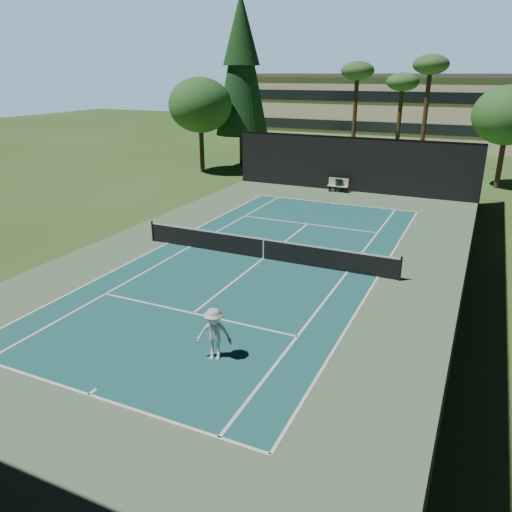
{
  "coord_description": "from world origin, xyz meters",
  "views": [
    {
      "loc": [
        9.09,
        -20.48,
        8.4
      ],
      "look_at": [
        1.0,
        -3.0,
        1.3
      ],
      "focal_mm": 35.0,
      "sensor_mm": 36.0,
      "label": 1
    }
  ],
  "objects": [
    {
      "name": "apron_slab",
      "position": [
        0.0,
        0.0,
        0.01
      ],
      "size": [
        18.0,
        32.0,
        0.01
      ],
      "primitive_type": "cube",
      "color": "#567350",
      "rests_on": "ground"
    },
    {
      "name": "park_bench",
      "position": [
        -0.78,
        15.46,
        0.55
      ],
      "size": [
        1.5,
        0.45,
        1.02
      ],
      "color": "beige",
      "rests_on": "ground"
    },
    {
      "name": "fence",
      "position": [
        0.0,
        0.06,
        2.01
      ],
      "size": [
        18.04,
        32.05,
        4.03
      ],
      "color": "black",
      "rests_on": "ground"
    },
    {
      "name": "campus_building",
      "position": [
        0.0,
        45.98,
        4.21
      ],
      "size": [
        40.5,
        12.5,
        8.3
      ],
      "color": "beige",
      "rests_on": "ground"
    },
    {
      "name": "palm_b",
      "position": [
        1.5,
        26.0,
        7.36
      ],
      "size": [
        2.8,
        2.8,
        8.42
      ],
      "color": "#3F2F1B",
      "rests_on": "ground"
    },
    {
      "name": "pine_tree",
      "position": [
        -12.0,
        22.0,
        9.55
      ],
      "size": [
        4.8,
        4.8,
        15.0
      ],
      "color": "#4E3221",
      "rests_on": "ground"
    },
    {
      "name": "court_lines",
      "position": [
        0.0,
        0.0,
        0.02
      ],
      "size": [
        11.07,
        23.87,
        0.01
      ],
      "color": "white",
      "rests_on": "ground"
    },
    {
      "name": "tennis_ball_b",
      "position": [
        0.1,
        2.0,
        0.03
      ],
      "size": [
        0.07,
        0.07,
        0.07
      ],
      "primitive_type": "sphere",
      "color": "yellow",
      "rests_on": "ground"
    },
    {
      "name": "palm_c",
      "position": [
        4.0,
        23.0,
        8.6
      ],
      "size": [
        2.8,
        2.8,
        9.77
      ],
      "color": "#452E1D",
      "rests_on": "ground"
    },
    {
      "name": "tennis_net",
      "position": [
        0.0,
        0.0,
        0.56
      ],
      "size": [
        12.9,
        0.1,
        1.1
      ],
      "color": "black",
      "rests_on": "ground"
    },
    {
      "name": "tennis_ball_a",
      "position": [
        -1.5,
        -11.35,
        0.03
      ],
      "size": [
        0.06,
        0.06,
        0.06
      ],
      "primitive_type": "sphere",
      "color": "#B0D12F",
      "rests_on": "ground"
    },
    {
      "name": "tennis_ball_d",
      "position": [
        -4.1,
        2.49,
        0.03
      ],
      "size": [
        0.06,
        0.06,
        0.06
      ],
      "primitive_type": "sphere",
      "color": "yellow",
      "rests_on": "ground"
    },
    {
      "name": "decid_tree_c",
      "position": [
        -14.0,
        18.0,
        5.76
      ],
      "size": [
        5.44,
        5.44,
        8.09
      ],
      "color": "#48301F",
      "rests_on": "ground"
    },
    {
      "name": "tennis_ball_c",
      "position": [
        1.55,
        1.89,
        0.03
      ],
      "size": [
        0.06,
        0.06,
        0.06
      ],
      "primitive_type": "sphere",
      "color": "#D4E033",
      "rests_on": "ground"
    },
    {
      "name": "trash_bin",
      "position": [
        -0.73,
        15.48,
        0.48
      ],
      "size": [
        0.56,
        0.56,
        0.95
      ],
      "color": "black",
      "rests_on": "ground"
    },
    {
      "name": "ground",
      "position": [
        0.0,
        0.0,
        0.0
      ],
      "size": [
        160.0,
        160.0,
        0.0
      ],
      "primitive_type": "plane",
      "color": "#335620",
      "rests_on": "ground"
    },
    {
      "name": "decid_tree_a",
      "position": [
        10.0,
        22.0,
        5.42
      ],
      "size": [
        5.12,
        5.12,
        7.62
      ],
      "color": "#482E1F",
      "rests_on": "ground"
    },
    {
      "name": "player",
      "position": [
        2.25,
        -8.75,
        0.86
      ],
      "size": [
        1.25,
        0.93,
        1.72
      ],
      "primitive_type": "imported",
      "rotation": [
        0.0,
        0.0,
        0.29
      ],
      "color": "silver",
      "rests_on": "ground"
    },
    {
      "name": "court_surface",
      "position": [
        0.0,
        0.0,
        0.01
      ],
      "size": [
        10.97,
        23.77,
        0.01
      ],
      "primitive_type": "cube",
      "color": "#1C5A5A",
      "rests_on": "ground"
    },
    {
      "name": "palm_a",
      "position": [
        -2.0,
        24.0,
        8.19
      ],
      "size": [
        2.8,
        2.8,
        9.32
      ],
      "color": "#402D1B",
      "rests_on": "ground"
    }
  ]
}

